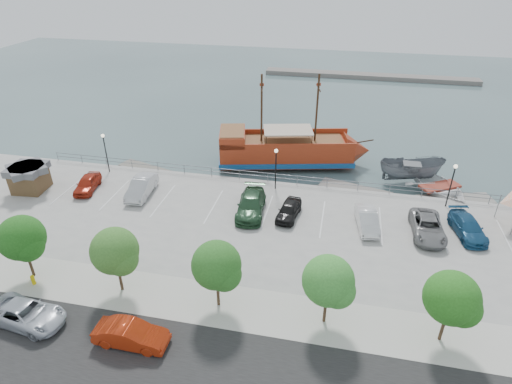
# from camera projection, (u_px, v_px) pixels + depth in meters

# --- Properties ---
(ground) EXTENTS (160.00, 160.00, 0.00)m
(ground) POSITION_uv_depth(u_px,v_px,m) (262.00, 234.00, 37.44)
(ground) COLOR #3B5155
(sidewalk) EXTENTS (100.00, 4.00, 0.05)m
(sidewalk) POSITION_uv_depth(u_px,v_px,m) (233.00, 307.00, 28.44)
(sidewalk) COLOR beige
(sidewalk) RESTS_ON land_slab
(seawall_railing) EXTENTS (50.00, 0.06, 1.00)m
(seawall_railing) POSITION_uv_depth(u_px,v_px,m) (278.00, 178.00, 43.30)
(seawall_railing) COLOR slate
(seawall_railing) RESTS_ON land_slab
(far_shore) EXTENTS (40.00, 3.00, 0.80)m
(far_shore) POSITION_uv_depth(u_px,v_px,m) (369.00, 76.00, 82.14)
(far_shore) COLOR slate
(far_shore) RESTS_ON ground
(pirate_ship) EXTENTS (17.66, 8.42, 10.94)m
(pirate_ship) POSITION_uv_depth(u_px,v_px,m) (297.00, 150.00, 48.45)
(pirate_ship) COLOR #9C2F15
(pirate_ship) RESTS_ON ground
(patrol_boat) EXTENTS (7.06, 3.65, 2.60)m
(patrol_boat) POSITION_uv_depth(u_px,v_px,m) (411.00, 172.00, 44.98)
(patrol_boat) COLOR slate
(patrol_boat) RESTS_ON ground
(speedboat) EXTENTS (7.63, 8.31, 1.41)m
(speedboat) POSITION_uv_depth(u_px,v_px,m) (439.00, 190.00, 42.87)
(speedboat) COLOR white
(speedboat) RESTS_ON ground
(dock_west) EXTENTS (6.94, 3.89, 0.38)m
(dock_west) POSITION_uv_depth(u_px,v_px,m) (146.00, 170.00, 47.89)
(dock_west) COLOR slate
(dock_west) RESTS_ON ground
(dock_mid) EXTENTS (7.52, 3.92, 0.41)m
(dock_mid) POSITION_uv_depth(u_px,v_px,m) (355.00, 191.00, 43.73)
(dock_mid) COLOR gray
(dock_mid) RESTS_ON ground
(dock_east) EXTENTS (7.61, 4.06, 0.42)m
(dock_east) POSITION_uv_depth(u_px,v_px,m) (455.00, 201.00, 41.98)
(dock_east) COLOR gray
(dock_east) RESTS_ON ground
(shed) EXTENTS (3.41, 3.41, 2.60)m
(shed) POSITION_uv_depth(u_px,v_px,m) (29.00, 177.00, 41.59)
(shed) COLOR brown
(shed) RESTS_ON land_slab
(street_van) EXTENTS (5.39, 2.97, 1.43)m
(street_van) POSITION_uv_depth(u_px,v_px,m) (26.00, 314.00, 26.95)
(street_van) COLOR silver
(street_van) RESTS_ON street
(street_sedan) EXTENTS (4.51, 1.58, 1.48)m
(street_sedan) POSITION_uv_depth(u_px,v_px,m) (131.00, 335.00, 25.47)
(street_sedan) COLOR #B12A0E
(street_sedan) RESTS_ON street
(fire_hydrant) EXTENTS (0.28, 0.28, 0.82)m
(fire_hydrant) POSITION_uv_depth(u_px,v_px,m) (33.00, 279.00, 30.15)
(fire_hydrant) COLOR yellow
(fire_hydrant) RESTS_ON sidewalk
(lamp_post_left) EXTENTS (0.36, 0.36, 4.28)m
(lamp_post_left) POSITION_uv_depth(u_px,v_px,m) (105.00, 146.00, 44.26)
(lamp_post_left) COLOR black
(lamp_post_left) RESTS_ON land_slab
(lamp_post_mid) EXTENTS (0.36, 0.36, 4.28)m
(lamp_post_mid) POSITION_uv_depth(u_px,v_px,m) (276.00, 162.00, 41.00)
(lamp_post_mid) COLOR black
(lamp_post_mid) RESTS_ON land_slab
(lamp_post_right) EXTENTS (0.36, 0.36, 4.28)m
(lamp_post_right) POSITION_uv_depth(u_px,v_px,m) (453.00, 178.00, 38.11)
(lamp_post_right) COLOR black
(lamp_post_right) RESTS_ON land_slab
(tree_b) EXTENTS (3.30, 3.20, 5.00)m
(tree_b) POSITION_uv_depth(u_px,v_px,m) (23.00, 240.00, 29.44)
(tree_b) COLOR #473321
(tree_b) RESTS_ON sidewalk
(tree_c) EXTENTS (3.30, 3.20, 5.00)m
(tree_c) POSITION_uv_depth(u_px,v_px,m) (116.00, 253.00, 28.17)
(tree_c) COLOR #473321
(tree_c) RESTS_ON sidewalk
(tree_d) EXTENTS (3.30, 3.20, 5.00)m
(tree_d) POSITION_uv_depth(u_px,v_px,m) (218.00, 267.00, 26.90)
(tree_d) COLOR #473321
(tree_d) RESTS_ON sidewalk
(tree_e) EXTENTS (3.30, 3.20, 5.00)m
(tree_e) POSITION_uv_depth(u_px,v_px,m) (330.00, 283.00, 25.64)
(tree_e) COLOR #473321
(tree_e) RESTS_ON sidewalk
(tree_f) EXTENTS (3.30, 3.20, 5.00)m
(tree_f) POSITION_uv_depth(u_px,v_px,m) (454.00, 300.00, 24.37)
(tree_f) COLOR #473321
(tree_f) RESTS_ON sidewalk
(parked_car_a) EXTENTS (2.40, 4.42, 1.43)m
(parked_car_a) POSITION_uv_depth(u_px,v_px,m) (87.00, 183.00, 41.89)
(parked_car_a) COLOR #A62714
(parked_car_a) RESTS_ON land_slab
(parked_car_b) EXTENTS (2.11, 5.11, 1.64)m
(parked_car_b) POSITION_uv_depth(u_px,v_px,m) (142.00, 187.00, 41.04)
(parked_car_b) COLOR silver
(parked_car_b) RESTS_ON land_slab
(parked_car_d) EXTENTS (2.81, 5.90, 1.66)m
(parked_car_d) POSITION_uv_depth(u_px,v_px,m) (251.00, 205.00, 38.19)
(parked_car_d) COLOR #244A2D
(parked_car_d) RESTS_ON land_slab
(parked_car_e) EXTENTS (2.15, 4.26, 1.39)m
(parked_car_e) POSITION_uv_depth(u_px,v_px,m) (289.00, 210.00, 37.68)
(parked_car_e) COLOR black
(parked_car_e) RESTS_ON land_slab
(parked_car_f) EXTENTS (2.24, 4.65, 1.47)m
(parked_car_f) POSITION_uv_depth(u_px,v_px,m) (367.00, 220.00, 36.22)
(parked_car_f) COLOR silver
(parked_car_f) RESTS_ON land_slab
(parked_car_g) EXTENTS (2.62, 5.39, 1.48)m
(parked_car_g) POSITION_uv_depth(u_px,v_px,m) (428.00, 227.00, 35.31)
(parked_car_g) COLOR gray
(parked_car_g) RESTS_ON land_slab
(parked_car_h) EXTENTS (2.90, 5.17, 1.41)m
(parked_car_h) POSITION_uv_depth(u_px,v_px,m) (468.00, 227.00, 35.33)
(parked_car_h) COLOR navy
(parked_car_h) RESTS_ON land_slab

